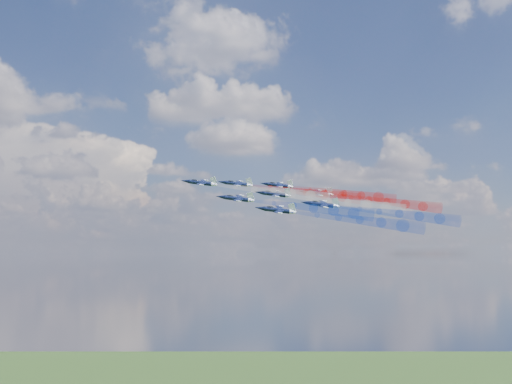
{
  "coord_description": "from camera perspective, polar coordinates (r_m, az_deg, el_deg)",
  "views": [
    {
      "loc": [
        -54.83,
        -164.62,
        155.75
      ],
      "look_at": [
        -17.58,
        14.13,
        173.97
      ],
      "focal_mm": 43.75,
      "sensor_mm": 36.0,
      "label": 1
    }
  ],
  "objects": [
    {
      "name": "jet_rear_right",
      "position": [
        194.18,
        5.63,
        -0.11
      ],
      "size": [
        13.3,
        11.85,
        6.71
      ],
      "primitive_type": null,
      "rotation": [
        0.13,
        -0.28,
        1.29
      ],
      "color": "black"
    },
    {
      "name": "jet_inner_left",
      "position": [
        174.24,
        -1.78,
        -0.61
      ],
      "size": [
        13.3,
        11.85,
        6.71
      ],
      "primitive_type": null,
      "rotation": [
        0.13,
        -0.28,
        1.29
      ],
      "color": "black"
    },
    {
      "name": "jet_outer_right",
      "position": [
        203.15,
        2.03,
        0.62
      ],
      "size": [
        13.3,
        11.85,
        6.71
      ],
      "primitive_type": null,
      "rotation": [
        0.13,
        -0.28,
        1.29
      ],
      "color": "black"
    },
    {
      "name": "trail_lead",
      "position": [
        183.41,
        1.56,
        0.04
      ],
      "size": [
        33.22,
        12.62,
        8.74
      ],
      "primitive_type": null,
      "rotation": [
        0.13,
        -0.28,
        1.29
      ],
      "color": "white"
    },
    {
      "name": "jet_center_third",
      "position": [
        182.91,
        1.69,
        -0.2
      ],
      "size": [
        13.3,
        11.85,
        6.71
      ],
      "primitive_type": null,
      "rotation": [
        0.13,
        -0.28,
        1.29
      ],
      "color": "black"
    },
    {
      "name": "trail_inner_right",
      "position": [
        191.91,
        4.62,
        -0.02
      ],
      "size": [
        33.22,
        12.62,
        8.74
      ],
      "primitive_type": null,
      "rotation": [
        0.13,
        -0.28,
        1.29
      ],
      "color": "red"
    },
    {
      "name": "trail_outer_right",
      "position": [
        203.89,
        8.07,
        -0.11
      ],
      "size": [
        33.22,
        12.62,
        8.74
      ],
      "primitive_type": null,
      "rotation": [
        0.13,
        -0.28,
        1.29
      ],
      "color": "red"
    },
    {
      "name": "jet_outer_left",
      "position": [
        162.85,
        1.95,
        -1.67
      ],
      "size": [
        13.3,
        11.85,
        6.71
      ],
      "primitive_type": null,
      "rotation": [
        0.13,
        -0.28,
        1.29
      ],
      "color": "black"
    },
    {
      "name": "jet_lead",
      "position": [
        185.23,
        -5.09,
        0.84
      ],
      "size": [
        13.3,
        11.85,
        6.71
      ],
      "primitive_type": null,
      "rotation": [
        0.13,
        -0.28,
        1.29
      ],
      "color": "black"
    },
    {
      "name": "trail_outer_left",
      "position": [
        163.94,
        9.46,
        -2.56
      ],
      "size": [
        33.22,
        12.62,
        8.74
      ],
      "primitive_type": null,
      "rotation": [
        0.13,
        -0.28,
        1.29
      ],
      "color": "blue"
    },
    {
      "name": "trail_center_third",
      "position": [
        183.69,
        8.39,
        -1.01
      ],
      "size": [
        33.22,
        12.62,
        8.74
      ],
      "primitive_type": null,
      "rotation": [
        0.13,
        -0.28,
        1.29
      ],
      "color": "white"
    },
    {
      "name": "trail_inner_left",
      "position": [
        173.81,
        5.28,
        -1.47
      ],
      "size": [
        33.22,
        12.62,
        8.74
      ],
      "primitive_type": null,
      "rotation": [
        0.13,
        -0.28,
        1.29
      ],
      "color": "blue"
    },
    {
      "name": "jet_inner_right",
      "position": [
        192.54,
        -1.77,
        0.75
      ],
      "size": [
        13.3,
        11.85,
        6.71
      ],
      "primitive_type": null,
      "rotation": [
        0.13,
        -0.28,
        1.29
      ],
      "color": "black"
    },
    {
      "name": "trail_rear_right",
      "position": [
        196.34,
        11.89,
        -0.87
      ],
      "size": [
        33.22,
        12.62,
        8.74
      ],
      "primitive_type": null,
      "rotation": [
        0.13,
        -0.28,
        1.29
      ],
      "color": "red"
    },
    {
      "name": "jet_rear_left",
      "position": [
        174.87,
        6.03,
        -1.15
      ],
      "size": [
        13.3,
        11.85,
        6.71
      ],
      "primitive_type": null,
      "rotation": [
        0.13,
        -0.28,
        1.29
      ],
      "color": "black"
    },
    {
      "name": "trail_rear_left",
      "position": [
        177.35,
        12.97,
        -1.97
      ],
      "size": [
        33.22,
        12.62,
        8.74
      ],
      "primitive_type": null,
      "rotation": [
        0.13,
        -0.28,
        1.29
      ],
      "color": "blue"
    }
  ]
}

